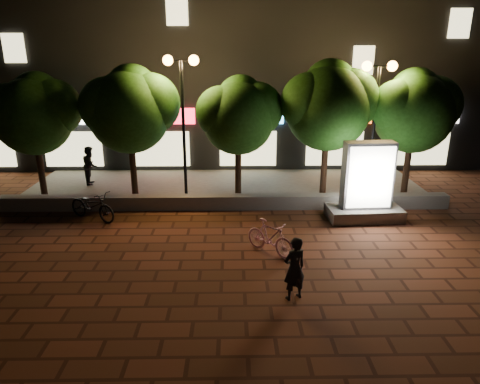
{
  "coord_description": "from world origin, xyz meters",
  "views": [
    {
      "loc": [
        0.29,
        -10.51,
        5.4
      ],
      "look_at": [
        0.5,
        1.5,
        1.45
      ],
      "focal_mm": 32.21,
      "sensor_mm": 36.0,
      "label": 1
    }
  ],
  "objects_px": {
    "tree_far_left": "(34,111)",
    "tree_far_right": "(415,108)",
    "pedestrian": "(90,165)",
    "ad_kiosk": "(366,189)",
    "street_lamp_right": "(377,95)",
    "scooter_pink": "(270,237)",
    "scooter_parked": "(92,206)",
    "rider": "(294,268)",
    "tree_mid": "(239,113)",
    "street_lamp_left": "(182,91)",
    "tree_left": "(130,107)",
    "tree_right": "(329,103)"
  },
  "relations": [
    {
      "from": "tree_far_left",
      "to": "tree_far_right",
      "type": "xyz_separation_m",
      "value": [
        14.0,
        0.0,
        0.08
      ]
    },
    {
      "from": "tree_far_left",
      "to": "pedestrian",
      "type": "bearing_deg",
      "value": 46.48
    },
    {
      "from": "ad_kiosk",
      "to": "pedestrian",
      "type": "height_order",
      "value": "ad_kiosk"
    },
    {
      "from": "tree_far_right",
      "to": "street_lamp_right",
      "type": "height_order",
      "value": "street_lamp_right"
    },
    {
      "from": "scooter_pink",
      "to": "scooter_parked",
      "type": "relative_size",
      "value": 0.84
    },
    {
      "from": "rider",
      "to": "scooter_parked",
      "type": "xyz_separation_m",
      "value": [
        -6.05,
        4.92,
        -0.25
      ]
    },
    {
      "from": "tree_far_right",
      "to": "scooter_pink",
      "type": "relative_size",
      "value": 2.96
    },
    {
      "from": "scooter_pink",
      "to": "rider",
      "type": "xyz_separation_m",
      "value": [
        0.35,
        -2.31,
        0.28
      ]
    },
    {
      "from": "tree_mid",
      "to": "scooter_pink",
      "type": "relative_size",
      "value": 2.8
    },
    {
      "from": "tree_far_left",
      "to": "street_lamp_left",
      "type": "relative_size",
      "value": 0.89
    },
    {
      "from": "tree_left",
      "to": "tree_far_right",
      "type": "distance_m",
      "value": 10.5
    },
    {
      "from": "tree_left",
      "to": "scooter_parked",
      "type": "distance_m",
      "value": 3.95
    },
    {
      "from": "scooter_pink",
      "to": "tree_far_left",
      "type": "bearing_deg",
      "value": 102.22
    },
    {
      "from": "tree_left",
      "to": "rider",
      "type": "distance_m",
      "value": 9.37
    },
    {
      "from": "ad_kiosk",
      "to": "pedestrian",
      "type": "relative_size",
      "value": 1.65
    },
    {
      "from": "tree_right",
      "to": "ad_kiosk",
      "type": "distance_m",
      "value": 3.64
    },
    {
      "from": "tree_right",
      "to": "pedestrian",
      "type": "relative_size",
      "value": 3.17
    },
    {
      "from": "tree_far_left",
      "to": "tree_left",
      "type": "bearing_deg",
      "value": 0.0
    },
    {
      "from": "tree_left",
      "to": "tree_mid",
      "type": "xyz_separation_m",
      "value": [
        4.0,
        -0.0,
        -0.23
      ]
    },
    {
      "from": "tree_far_right",
      "to": "pedestrian",
      "type": "height_order",
      "value": "tree_far_right"
    },
    {
      "from": "tree_mid",
      "to": "tree_left",
      "type": "bearing_deg",
      "value": 180.0
    },
    {
      "from": "tree_right",
      "to": "scooter_parked",
      "type": "xyz_separation_m",
      "value": [
        -8.24,
        -2.46,
        -3.06
      ]
    },
    {
      "from": "street_lamp_right",
      "to": "rider",
      "type": "xyz_separation_m",
      "value": [
        -3.84,
        -7.12,
        -3.13
      ]
    },
    {
      "from": "tree_far_left",
      "to": "tree_far_right",
      "type": "distance_m",
      "value": 14.0
    },
    {
      "from": "street_lamp_right",
      "to": "ad_kiosk",
      "type": "relative_size",
      "value": 1.89
    },
    {
      "from": "street_lamp_left",
      "to": "tree_far_right",
      "type": "bearing_deg",
      "value": 1.76
    },
    {
      "from": "tree_mid",
      "to": "scooter_parked",
      "type": "distance_m",
      "value": 6.15
    },
    {
      "from": "tree_far_left",
      "to": "ad_kiosk",
      "type": "distance_m",
      "value": 12.13
    },
    {
      "from": "tree_mid",
      "to": "ad_kiosk",
      "type": "height_order",
      "value": "tree_mid"
    },
    {
      "from": "tree_far_left",
      "to": "street_lamp_right",
      "type": "relative_size",
      "value": 0.93
    },
    {
      "from": "ad_kiosk",
      "to": "tree_mid",
      "type": "bearing_deg",
      "value": 148.89
    },
    {
      "from": "tree_far_left",
      "to": "street_lamp_left",
      "type": "xyz_separation_m",
      "value": [
        5.45,
        -0.26,
        0.74
      ]
    },
    {
      "from": "tree_left",
      "to": "street_lamp_left",
      "type": "relative_size",
      "value": 0.94
    },
    {
      "from": "scooter_parked",
      "to": "tree_left",
      "type": "bearing_deg",
      "value": 8.55
    },
    {
      "from": "tree_right",
      "to": "street_lamp_right",
      "type": "height_order",
      "value": "tree_right"
    },
    {
      "from": "ad_kiosk",
      "to": "pedestrian",
      "type": "distance_m",
      "value": 11.04
    },
    {
      "from": "ad_kiosk",
      "to": "scooter_parked",
      "type": "bearing_deg",
      "value": 179.72
    },
    {
      "from": "scooter_pink",
      "to": "tree_left",
      "type": "bearing_deg",
      "value": 86.95
    },
    {
      "from": "tree_right",
      "to": "rider",
      "type": "distance_m",
      "value": 8.2
    },
    {
      "from": "tree_left",
      "to": "tree_far_right",
      "type": "relative_size",
      "value": 1.03
    },
    {
      "from": "street_lamp_left",
      "to": "tree_far_left",
      "type": "bearing_deg",
      "value": 177.24
    },
    {
      "from": "ad_kiosk",
      "to": "scooter_pink",
      "type": "xyz_separation_m",
      "value": [
        -3.39,
        -2.56,
        -0.58
      ]
    },
    {
      "from": "street_lamp_left",
      "to": "tree_left",
      "type": "bearing_deg",
      "value": 172.3
    },
    {
      "from": "ad_kiosk",
      "to": "tree_far_left",
      "type": "bearing_deg",
      "value": 167.85
    },
    {
      "from": "tree_right",
      "to": "ad_kiosk",
      "type": "xyz_separation_m",
      "value": [
        0.85,
        -2.51,
        -2.5
      ]
    },
    {
      "from": "tree_left",
      "to": "scooter_parked",
      "type": "height_order",
      "value": "tree_left"
    },
    {
      "from": "street_lamp_left",
      "to": "street_lamp_right",
      "type": "distance_m",
      "value": 7.0
    },
    {
      "from": "tree_right",
      "to": "scooter_parked",
      "type": "relative_size",
      "value": 2.63
    },
    {
      "from": "tree_far_left",
      "to": "street_lamp_right",
      "type": "bearing_deg",
      "value": -1.21
    },
    {
      "from": "tree_right",
      "to": "street_lamp_left",
      "type": "height_order",
      "value": "street_lamp_left"
    }
  ]
}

